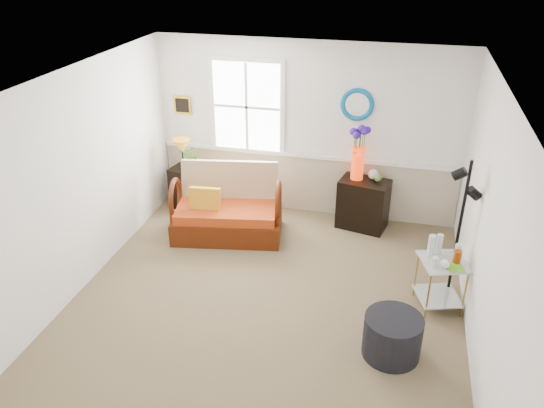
% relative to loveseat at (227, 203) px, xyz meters
% --- Properties ---
extents(floor, '(4.50, 5.00, 0.01)m').
position_rel_loveseat_xyz_m(floor, '(0.93, -1.49, -0.49)').
color(floor, brown).
rests_on(floor, ground).
extents(ceiling, '(4.50, 5.00, 0.01)m').
position_rel_loveseat_xyz_m(ceiling, '(0.93, -1.49, 2.11)').
color(ceiling, white).
rests_on(ceiling, walls).
extents(walls, '(4.51, 5.01, 2.60)m').
position_rel_loveseat_xyz_m(walls, '(0.93, -1.49, 0.81)').
color(walls, white).
rests_on(walls, floor).
extents(wainscot, '(4.46, 0.02, 0.90)m').
position_rel_loveseat_xyz_m(wainscot, '(0.93, 0.99, -0.04)').
color(wainscot, '#B4A58E').
rests_on(wainscot, walls).
extents(chair_rail, '(4.46, 0.04, 0.06)m').
position_rel_loveseat_xyz_m(chair_rail, '(0.93, 0.98, 0.43)').
color(chair_rail, white).
rests_on(chair_rail, walls).
extents(window, '(1.14, 0.06, 1.44)m').
position_rel_loveseat_xyz_m(window, '(0.03, 0.98, 1.11)').
color(window, white).
rests_on(window, walls).
extents(picture, '(0.28, 0.03, 0.28)m').
position_rel_loveseat_xyz_m(picture, '(-0.99, 0.99, 1.06)').
color(picture, '#AC8223').
rests_on(picture, walls).
extents(mirror, '(0.47, 0.07, 0.47)m').
position_rel_loveseat_xyz_m(mirror, '(1.63, 0.99, 1.26)').
color(mirror, '#037ABC').
rests_on(mirror, walls).
extents(loveseat, '(1.64, 1.11, 0.98)m').
position_rel_loveseat_xyz_m(loveseat, '(0.00, 0.00, 0.00)').
color(loveseat, '#471A08').
rests_on(loveseat, floor).
extents(throw_pillow, '(0.44, 0.16, 0.43)m').
position_rel_loveseat_xyz_m(throw_pillow, '(-0.27, -0.14, 0.05)').
color(throw_pillow, orange).
rests_on(throw_pillow, loveseat).
extents(lamp_stand, '(0.44, 0.44, 0.65)m').
position_rel_loveseat_xyz_m(lamp_stand, '(-0.93, 0.68, -0.17)').
color(lamp_stand, black).
rests_on(lamp_stand, floor).
extents(table_lamp, '(0.30, 0.30, 0.48)m').
position_rel_loveseat_xyz_m(table_lamp, '(-0.90, 0.65, 0.40)').
color(table_lamp, orange).
rests_on(table_lamp, lamp_stand).
extents(potted_plant, '(0.43, 0.46, 0.31)m').
position_rel_loveseat_xyz_m(potted_plant, '(-0.77, 0.69, 0.31)').
color(potted_plant, '#518635').
rests_on(potted_plant, lamp_stand).
extents(cabinet, '(0.76, 0.57, 0.74)m').
position_rel_loveseat_xyz_m(cabinet, '(1.85, 0.69, -0.12)').
color(cabinet, black).
rests_on(cabinet, floor).
extents(flower_vase, '(0.24, 0.24, 0.78)m').
position_rel_loveseat_xyz_m(flower_vase, '(1.72, 0.75, 0.63)').
color(flower_vase, '#F0340B').
rests_on(flower_vase, cabinet).
extents(side_table, '(0.62, 0.62, 0.62)m').
position_rel_loveseat_xyz_m(side_table, '(2.88, -0.98, -0.18)').
color(side_table, '#B9903B').
rests_on(side_table, floor).
extents(tabletop_items, '(0.56, 0.56, 0.27)m').
position_rel_loveseat_xyz_m(tabletop_items, '(2.89, -0.97, 0.26)').
color(tabletop_items, silver).
rests_on(tabletop_items, side_table).
extents(floor_lamp, '(0.29, 0.29, 1.77)m').
position_rel_loveseat_xyz_m(floor_lamp, '(3.01, -0.77, 0.39)').
color(floor_lamp, black).
rests_on(floor_lamp, floor).
extents(ottoman, '(0.79, 0.79, 0.46)m').
position_rel_loveseat_xyz_m(ottoman, '(2.40, -1.91, -0.26)').
color(ottoman, black).
rests_on(ottoman, floor).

